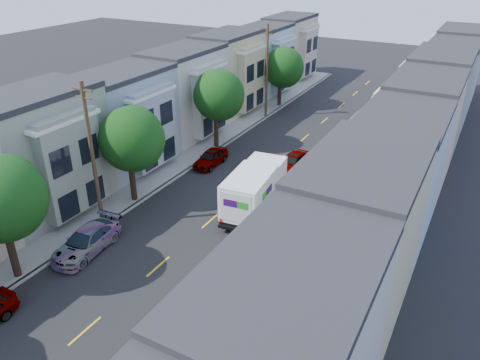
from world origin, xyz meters
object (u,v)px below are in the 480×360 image
Objects in this scene: tree_far_r at (393,97)px; parked_left_c at (87,241)px; utility_pole_near at (93,157)px; utility_pole_far at (267,71)px; parked_left_d at (211,158)px; parked_right_c at (334,161)px; tree_c at (131,139)px; parked_right_b at (188,329)px; tree_b at (1,199)px; fedex_truck at (254,188)px; tree_d at (218,95)px; parked_right_d at (366,125)px; lead_sedan at (293,162)px; tree_e at (283,68)px.

tree_far_r reaches higher than parked_left_c.
utility_pole_near is 26.00m from utility_pole_far.
parked_left_d is 0.80× the size of parked_right_c.
parked_right_b is at bearing -40.72° from tree_c.
tree_b is 10.42m from tree_c.
utility_pole_far reaches higher than parked_right_c.
tree_c is at bearing 90.03° from utility_pole_near.
fedex_truck is at bearing 57.94° from tree_b.
utility_pole_near reaches higher than parked_right_b.
utility_pole_far is at bearing 90.00° from utility_pole_near.
parked_left_c is (1.40, -18.55, -4.40)m from tree_d.
parked_right_d is (11.20, 33.13, -4.51)m from tree_b.
utility_pole_far is 2.13× the size of lead_sedan.
tree_c is at bearing 90.00° from tree_b.
tree_c is 1.06× the size of tree_e.
fedex_truck reaches higher than parked_right_d.
parked_left_d is 20.40m from parked_right_b.
parked_right_b is (11.20, -5.91, -4.51)m from utility_pole_near.
lead_sedan is at bearing -62.82° from tree_e.
tree_c is at bearing -166.62° from fedex_truck.
utility_pole_far is at bearing 89.99° from tree_d.
parked_right_c is at bearing -91.65° from parked_right_d.
tree_c reaches higher than parked_right_d.
utility_pole_far is at bearing -179.37° from parked_right_d.
parked_right_d is at bearing 71.32° from tree_b.
tree_far_r is at bearing 81.78° from parked_right_b.
tree_c reaches higher than parked_left_c.
tree_far_r is at bearing 9.55° from utility_pole_far.
parked_left_c is 1.05× the size of parked_right_d.
parked_right_d is at bearing 54.97° from parked_left_d.
tree_far_r is 1.03× the size of parked_left_c.
tree_c is 0.75× the size of utility_pole_near.
parked_left_c is at bearing 157.59° from parked_right_b.
tree_c reaches higher than lead_sedan.
tree_d is at bearing 89.16° from parked_left_c.
tree_e is 18.27m from lead_sedan.
parked_right_d is (11.20, 0.45, -4.38)m from utility_pole_far.
lead_sedan is at bearing 85.61° from fedex_truck.
tree_c is 1.07× the size of fedex_truck.
utility_pole_far is at bearing 130.14° from lead_sedan.
utility_pole_near is (0.00, -30.34, 0.49)m from tree_e.
fedex_truck reaches higher than parked_left_d.
parked_right_c is 1.12× the size of parked_right_d.
utility_pole_far is 2.33× the size of parked_left_d.
tree_e is 1.50× the size of lead_sedan.
utility_pole_far is 14.79m from lead_sedan.
utility_pole_near is at bearing 89.98° from tree_b.
utility_pole_far is 34.12m from parked_right_b.
tree_far_r is (13.20, 12.48, -1.58)m from tree_d.
fedex_truck is 10.16m from parked_right_c.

